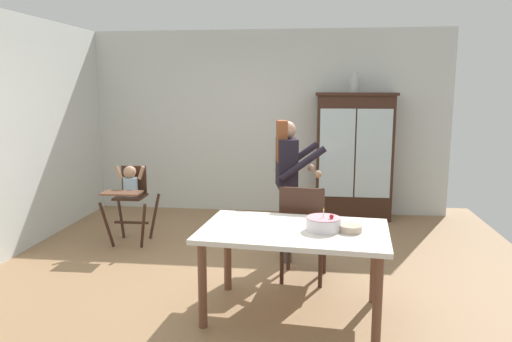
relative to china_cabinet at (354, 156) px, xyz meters
name	(u,v)px	position (x,y,z in m)	size (l,w,h in m)	color
ground_plane	(240,275)	(-1.28, -2.37, -0.91)	(6.24, 6.24, 0.00)	#93704C
wall_back	(267,123)	(-1.28, 0.26, 0.44)	(5.32, 0.06, 2.70)	silver
china_cabinet	(354,156)	(0.00, 0.00, 0.00)	(1.12, 0.48, 1.80)	#382116
ceramic_vase	(354,84)	(-0.03, 0.00, 1.01)	(0.13, 0.13, 0.27)	#B2B7B2
high_chair_with_toddler	(130,190)	(-2.75, -1.49, -0.25)	(0.59, 0.69, 0.95)	#382116
adult_person	(287,173)	(-0.84, -1.85, 0.06)	(0.57, 0.56, 1.53)	#47474C
dining_table	(294,240)	(-0.71, -3.15, -0.26)	(1.59, 1.06, 0.74)	silver
birthday_cake	(323,224)	(-0.48, -3.17, -0.11)	(0.28, 0.28, 0.19)	white
serving_bowl	(351,228)	(-0.26, -3.18, -0.14)	(0.18, 0.18, 0.06)	#C6AD93
dining_chair_far_side	(303,227)	(-0.66, -2.47, -0.35)	(0.49, 0.49, 0.96)	#382116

